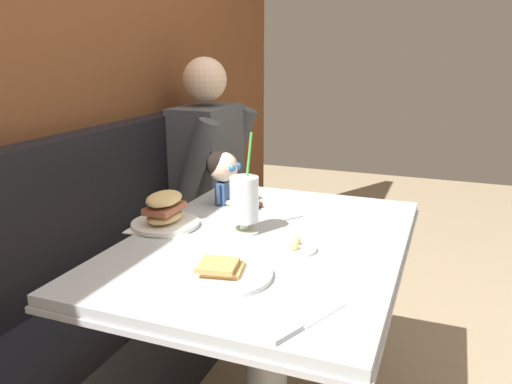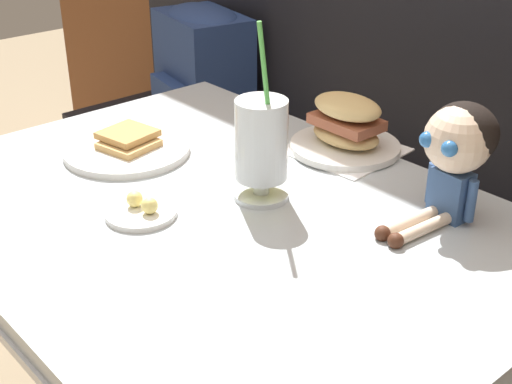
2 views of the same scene
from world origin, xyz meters
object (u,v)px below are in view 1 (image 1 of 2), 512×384
(sandwich_plate, at_px, (165,213))
(seated_doll, at_px, (223,170))
(milkshake_glass, at_px, (244,201))
(butter_knife, at_px, (298,328))
(toast_plate, at_px, (223,273))
(diner_patron, at_px, (214,165))
(butter_saucer, at_px, (295,247))

(sandwich_plate, height_order, seated_doll, seated_doll)
(sandwich_plate, bearing_deg, milkshake_glass, -81.12)
(butter_knife, bearing_deg, toast_plate, 55.31)
(toast_plate, bearing_deg, sandwich_plate, 50.30)
(milkshake_glass, height_order, seated_doll, milkshake_glass)
(butter_knife, bearing_deg, sandwich_plate, 52.35)
(toast_plate, xyz_separation_m, sandwich_plate, (0.28, 0.33, 0.03))
(milkshake_glass, relative_size, seated_doll, 1.42)
(sandwich_plate, relative_size, diner_patron, 0.27)
(sandwich_plate, bearing_deg, butter_knife, -127.65)
(seated_doll, bearing_deg, milkshake_glass, -143.58)
(toast_plate, height_order, butter_saucer, toast_plate)
(milkshake_glass, relative_size, butter_knife, 1.41)
(sandwich_plate, height_order, butter_saucer, sandwich_plate)
(toast_plate, relative_size, butter_knife, 1.12)
(toast_plate, distance_m, sandwich_plate, 0.44)
(sandwich_plate, distance_m, seated_doll, 0.32)
(butter_knife, bearing_deg, diner_patron, 32.17)
(toast_plate, xyz_separation_m, butter_saucer, (0.23, -0.12, -0.00))
(toast_plate, distance_m, milkshake_glass, 0.34)
(toast_plate, xyz_separation_m, butter_knife, (-0.17, -0.25, -0.01))
(milkshake_glass, xyz_separation_m, diner_patron, (0.81, 0.50, -0.10))
(sandwich_plate, height_order, butter_knife, sandwich_plate)
(diner_patron, bearing_deg, sandwich_plate, -164.57)
(milkshake_glass, distance_m, diner_patron, 0.95)
(sandwich_plate, bearing_deg, toast_plate, -129.70)
(toast_plate, relative_size, sandwich_plate, 1.14)
(toast_plate, height_order, milkshake_glass, milkshake_glass)
(toast_plate, xyz_separation_m, seated_doll, (0.57, 0.26, 0.12))
(milkshake_glass, distance_m, sandwich_plate, 0.27)
(butter_saucer, xyz_separation_m, butter_knife, (-0.41, -0.13, -0.00))
(butter_saucer, xyz_separation_m, seated_doll, (0.34, 0.38, 0.12))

